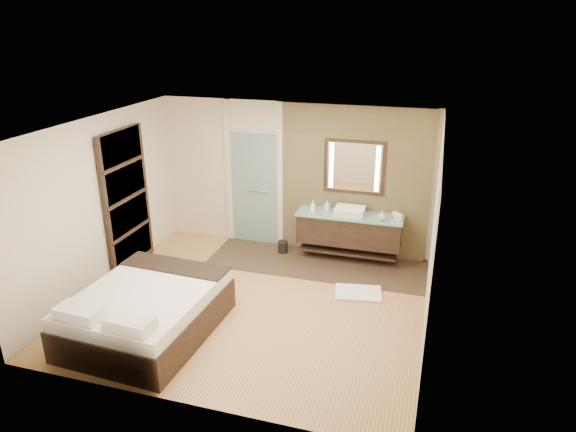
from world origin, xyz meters
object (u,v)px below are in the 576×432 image
(mirror_unit, at_px, (354,167))
(waste_bin, at_px, (283,247))
(vanity, at_px, (349,229))
(bed, at_px, (147,312))

(mirror_unit, height_order, waste_bin, mirror_unit)
(mirror_unit, bearing_deg, vanity, -90.00)
(vanity, bearing_deg, bed, -126.15)
(mirror_unit, xyz_separation_m, bed, (-2.22, -3.28, -1.32))
(mirror_unit, height_order, bed, mirror_unit)
(vanity, bearing_deg, waste_bin, -176.76)
(waste_bin, bearing_deg, mirror_unit, 14.33)
(mirror_unit, relative_size, waste_bin, 4.69)
(vanity, relative_size, bed, 0.86)
(vanity, xyz_separation_m, bed, (-2.22, -3.04, -0.25))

